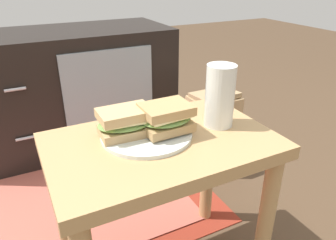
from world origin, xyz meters
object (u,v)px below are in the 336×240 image
at_px(plate, 147,134).
at_px(beer_glass, 220,96).
at_px(tv_cabinet, 74,89).
at_px(paper_bag, 212,130).
at_px(sandwich_back, 166,117).
at_px(sandwich_front, 126,122).

distance_m(plate, beer_glass, 0.21).
xyz_separation_m(tv_cabinet, paper_bag, (0.50, -0.51, -0.11)).
xyz_separation_m(plate, sandwich_back, (0.05, -0.02, 0.04)).
bearing_deg(beer_glass, plate, 172.40).
xyz_separation_m(tv_cabinet, plate, (0.01, -0.91, 0.17)).
bearing_deg(paper_bag, beer_glass, -124.20).
bearing_deg(plate, sandwich_back, -18.41).
height_order(plate, sandwich_back, sandwich_back).
relative_size(tv_cabinet, sandwich_back, 7.23).
bearing_deg(sandwich_back, sandwich_front, 161.59).
height_order(sandwich_front, sandwich_back, sandwich_back).
relative_size(plate, sandwich_back, 1.74).
bearing_deg(sandwich_back, plate, 161.59).
xyz_separation_m(sandwich_front, sandwich_back, (0.09, -0.03, 0.01)).
bearing_deg(tv_cabinet, beer_glass, -77.68).
distance_m(tv_cabinet, plate, 0.93).
height_order(tv_cabinet, beer_glass, beer_glass).
relative_size(sandwich_back, paper_bag, 0.37).
relative_size(sandwich_front, beer_glass, 0.87).
distance_m(tv_cabinet, sandwich_back, 0.96).
xyz_separation_m(plate, sandwich_front, (-0.05, 0.02, 0.04)).
bearing_deg(plate, sandwich_front, 161.59).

